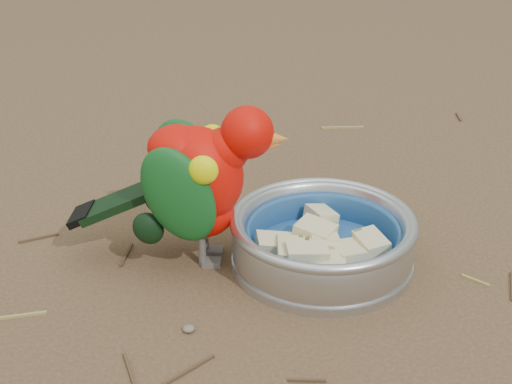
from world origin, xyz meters
name	(u,v)px	position (x,y,z in m)	size (l,w,h in m)	color
ground	(296,289)	(0.00, 0.00, 0.00)	(60.00, 60.00, 0.00)	brown
food_bowl	(322,259)	(0.04, 0.04, 0.01)	(0.21, 0.21, 0.02)	#B2B2BA
bowl_wall	(323,236)	(0.04, 0.04, 0.04)	(0.21, 0.21, 0.04)	#B2B2BA
fruit_wedges	(323,241)	(0.04, 0.04, 0.03)	(0.12, 0.12, 0.03)	beige
lory_parrot	(198,189)	(-0.09, 0.09, 0.09)	(0.11, 0.22, 0.18)	red
ground_debris	(290,247)	(0.02, 0.08, 0.00)	(0.90, 0.80, 0.01)	#99884A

